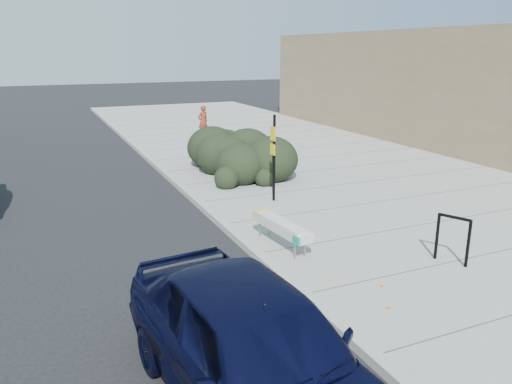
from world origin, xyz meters
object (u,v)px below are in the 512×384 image
Objects in this scene: sign_post at (274,153)px; pedestrian at (203,122)px; bike_rack at (453,235)px; bench at (281,227)px; sedan_navy at (255,350)px.

sign_post is 11.06m from pedestrian.
pedestrian is (1.52, 10.94, -0.62)m from sign_post.
bike_rack is 5.56m from sign_post.
bench is 14.38m from pedestrian.
bike_rack reaches higher than bench.
bench is 1.25× the size of pedestrian.
bike_rack is at bearing -44.03° from bench.
pedestrian is at bearing 73.08° from bench.
sedan_navy is (-2.53, -4.31, 0.24)m from bench.
bike_rack is at bearing -76.88° from sign_post.
pedestrian reaches higher than sedan_navy.
sign_post reaches higher than sedan_navy.
bench is 5.00m from sedan_navy.
sign_post reaches higher than pedestrian.
bike_rack is 5.67m from sedan_navy.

